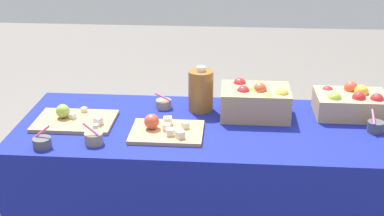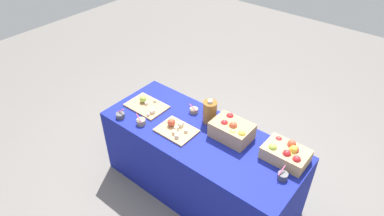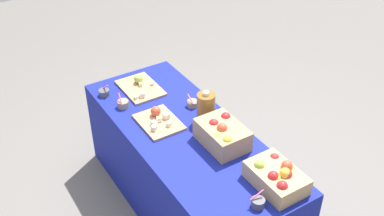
{
  "view_description": "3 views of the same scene",
  "coord_description": "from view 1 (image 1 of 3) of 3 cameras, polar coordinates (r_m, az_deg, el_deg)",
  "views": [
    {
      "loc": [
        0.1,
        -2.34,
        1.82
      ],
      "look_at": [
        -0.08,
        0.03,
        0.82
      ],
      "focal_mm": 48.58,
      "sensor_mm": 36.0,
      "label": 1
    },
    {
      "loc": [
        1.38,
        -1.82,
        2.74
      ],
      "look_at": [
        -0.15,
        0.06,
        0.92
      ],
      "focal_mm": 31.52,
      "sensor_mm": 36.0,
      "label": 2
    },
    {
      "loc": [
        2.2,
        -1.33,
        2.76
      ],
      "look_at": [
        0.11,
        -0.02,
        1.02
      ],
      "focal_mm": 43.73,
      "sensor_mm": 36.0,
      "label": 3
    }
  ],
  "objects": [
    {
      "name": "sample_bowl_near",
      "position": [
        2.45,
        -16.14,
        -3.66
      ],
      "size": [
        0.08,
        0.08,
        0.1
      ],
      "color": "#4C4C51",
      "rests_on": "table"
    },
    {
      "name": "sample_bowl_far",
      "position": [
        2.66,
        19.48,
        -1.91
      ],
      "size": [
        0.08,
        0.09,
        0.1
      ],
      "color": "#4C4C51",
      "rests_on": "table"
    },
    {
      "name": "apple_crate_middle",
      "position": [
        2.68,
        6.98,
        0.8
      ],
      "size": [
        0.35,
        0.25,
        0.19
      ],
      "color": "tan",
      "rests_on": "table"
    },
    {
      "name": "table",
      "position": [
        2.76,
        1.66,
        -8.9
      ],
      "size": [
        1.9,
        0.76,
        0.74
      ],
      "primitive_type": "cube",
      "color": "navy",
      "rests_on": "ground_plane"
    },
    {
      "name": "cutting_board_front",
      "position": [
        2.49,
        -3.0,
        -2.4
      ],
      "size": [
        0.35,
        0.26,
        0.09
      ],
      "color": "tan",
      "rests_on": "table"
    },
    {
      "name": "sample_bowl_extra",
      "position": [
        2.43,
        -10.73,
        -3.27
      ],
      "size": [
        0.09,
        0.09,
        0.11
      ],
      "color": "gray",
      "rests_on": "table"
    },
    {
      "name": "cutting_board_back",
      "position": [
        2.67,
        -12.83,
        -1.24
      ],
      "size": [
        0.39,
        0.27,
        0.09
      ],
      "color": "tan",
      "rests_on": "table"
    },
    {
      "name": "apple_crate_left",
      "position": [
        2.8,
        17.08,
        0.6
      ],
      "size": [
        0.36,
        0.25,
        0.16
      ],
      "color": "tan",
      "rests_on": "table"
    },
    {
      "name": "sample_bowl_mid",
      "position": [
        2.78,
        -3.13,
        0.48
      ],
      "size": [
        0.09,
        0.08,
        0.09
      ],
      "color": "gray",
      "rests_on": "table"
    },
    {
      "name": "cider_jug",
      "position": [
        2.72,
        0.96,
        1.95
      ],
      "size": [
        0.13,
        0.13,
        0.24
      ],
      "color": "brown",
      "rests_on": "table"
    }
  ]
}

